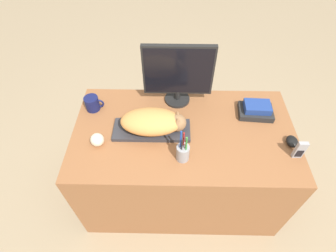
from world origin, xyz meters
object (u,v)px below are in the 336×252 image
Objects in this scene: phone at (300,150)px; book_stack at (256,110)px; monitor at (178,73)px; coffee_mug at (93,103)px; keyboard at (152,130)px; baseball at (97,140)px; pen_cup at (183,152)px; cat at (154,122)px; computer_mouse at (292,141)px.

book_stack is at bearing 116.71° from phone.
coffee_mug is (-0.54, -0.09, -0.18)m from monitor.
keyboard is at bearing -166.27° from book_stack.
monitor is 0.58m from coffee_mug.
coffee_mug reaches higher than baseball.
monitor reaches higher than pen_cup.
monitor is at bearing 93.36° from pen_cup.
phone is at bearing -11.57° from keyboard.
cat reaches higher than keyboard.
monitor is 0.78m from computer_mouse.
phone reaches higher than coffee_mug.
book_stack is (-0.16, 0.24, 0.01)m from computer_mouse.
keyboard is at bearing 168.43° from phone.
cat reaches higher than computer_mouse.
book_stack is at bearing -13.18° from monitor.
book_stack is (1.04, -0.03, -0.01)m from coffee_mug.
keyboard is at bearing 174.55° from computer_mouse.
coffee_mug is 0.54× the size of pen_cup.
computer_mouse is at bearing -12.33° from coffee_mug.
cat is at bearing 0.00° from keyboard.
cat is 3.14× the size of coffee_mug.
keyboard is 2.08× the size of book_stack.
coffee_mug is at bearing 106.43° from baseball.
monitor is 1.96× the size of book_stack.
cat is 0.45m from coffee_mug.
monitor is (0.15, 0.28, 0.21)m from keyboard.
cat reaches higher than baseball.
computer_mouse is 1.23m from coffee_mug.
computer_mouse is 0.39× the size of book_stack.
monitor is at bearing 60.80° from keyboard.
pen_cup is at bearing -143.40° from book_stack.
baseball reaches higher than keyboard.
phone is (0.64, 0.02, 0.00)m from pen_cup.
keyboard is 0.84m from phone.
cat is 0.80m from computer_mouse.
book_stack is (0.47, 0.35, -0.02)m from pen_cup.
monitor is at bearing 63.77° from cat.
monitor is 0.62m from baseball.
pen_cup is at bearing -10.38° from baseball.
cat is 0.82m from phone.
coffee_mug is at bearing 167.67° from computer_mouse.
cat reaches higher than coffee_mug.
coffee_mug is 1.04m from book_stack.
coffee_mug is at bearing -170.52° from monitor.
book_stack is at bearing 14.11° from cat.
baseball is at bearing -164.77° from book_stack.
cat is 1.74× the size of book_stack.
pen_cup is 0.50m from baseball.
book_stack is at bearing 15.23° from baseball.
coffee_mug is 1.57× the size of baseball.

